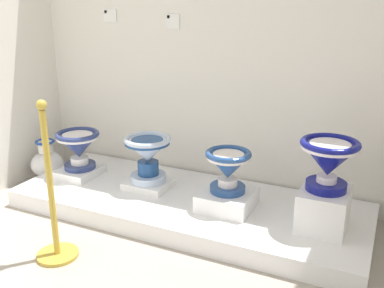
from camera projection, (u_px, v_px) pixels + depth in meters
wall_back at (218, 8)px, 3.46m from camera, size 3.55×0.06×3.07m
display_platform at (187, 205)px, 3.44m from camera, size 2.72×1.02×0.14m
plinth_block_leftmost at (81, 172)px, 3.83m from camera, size 0.30×0.37×0.07m
antique_toilet_leftmost at (78, 145)px, 3.75m from camera, size 0.37×0.37×0.32m
plinth_block_squat_floral at (149, 184)px, 3.58m from camera, size 0.34×0.30×0.06m
antique_toilet_squat_floral at (148, 152)px, 3.50m from camera, size 0.38×0.38×0.37m
plinth_block_tall_cobalt at (227, 199)px, 3.23m from camera, size 0.38×0.39×0.13m
antique_toilet_tall_cobalt at (228, 166)px, 3.15m from camera, size 0.33×0.33×0.31m
plinth_block_slender_white at (324, 208)px, 2.93m from camera, size 0.31×0.39×0.27m
antique_toilet_slender_white at (329, 159)px, 2.82m from camera, size 0.38×0.38×0.34m
info_placard_first at (110, 16)px, 3.86m from camera, size 0.13×0.01×0.11m
info_placard_second at (173, 21)px, 3.62m from camera, size 0.12×0.01×0.12m
decorative_vase_spare at (47, 162)px, 4.07m from camera, size 0.30×0.30×0.38m
stanchion_post_near_left at (53, 215)px, 2.79m from camera, size 0.27×0.27×1.05m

